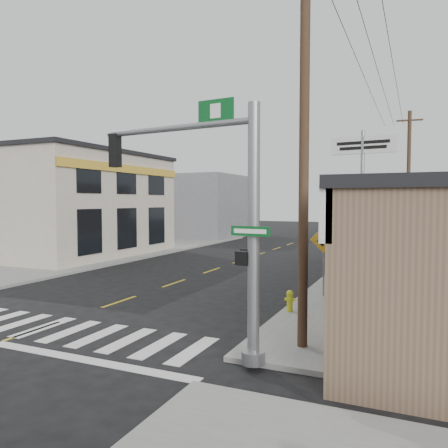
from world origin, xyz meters
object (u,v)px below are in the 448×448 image
at_px(traffic_signal_pole, 224,205).
at_px(fire_hydrant, 290,300).
at_px(utility_pole_far, 408,181).
at_px(bare_tree, 417,204).
at_px(dance_center_sign, 363,166).
at_px(guide_sign, 349,241).
at_px(utility_pole_near, 304,153).
at_px(lamp_post, 354,214).

bearing_deg(traffic_signal_pole, fire_hydrant, 92.90).
bearing_deg(utility_pole_far, traffic_signal_pole, -103.78).
bearing_deg(traffic_signal_pole, bare_tree, 44.90).
relative_size(traffic_signal_pole, bare_tree, 1.31).
bearing_deg(dance_center_sign, traffic_signal_pole, -88.19).
distance_m(guide_sign, utility_pole_far, 14.81).
relative_size(utility_pole_near, utility_pole_far, 0.96).
distance_m(bare_tree, utility_pole_far, 20.33).
distance_m(traffic_signal_pole, utility_pole_near, 2.48).
bearing_deg(guide_sign, utility_pole_far, 93.74).
relative_size(traffic_signal_pole, guide_sign, 1.88).
distance_m(lamp_post, dance_center_sign, 3.56).
bearing_deg(lamp_post, utility_pole_far, 66.25).
bearing_deg(utility_pole_far, dance_center_sign, -113.18).
distance_m(fire_hydrant, utility_pole_near, 5.59).
bearing_deg(guide_sign, traffic_signal_pole, -87.71).
distance_m(guide_sign, lamp_post, 5.05).
bearing_deg(utility_pole_near, dance_center_sign, 96.82).
height_order(traffic_signal_pole, fire_hydrant, traffic_signal_pole).
relative_size(lamp_post, bare_tree, 1.12).
distance_m(guide_sign, dance_center_sign, 8.15).
height_order(traffic_signal_pole, bare_tree, traffic_signal_pole).
relative_size(guide_sign, utility_pole_near, 0.34).
bearing_deg(guide_sign, lamp_post, 106.40).
relative_size(fire_hydrant, utility_pole_near, 0.07).
bearing_deg(utility_pole_near, lamp_post, 97.56).
bearing_deg(fire_hydrant, lamp_post, 84.89).
distance_m(dance_center_sign, utility_pole_far, 7.44).
bearing_deg(bare_tree, fire_hydrant, 157.00).
bearing_deg(utility_pole_near, guide_sign, 95.43).
distance_m(traffic_signal_pole, lamp_post, 14.14).
xyz_separation_m(fire_hydrant, lamp_post, (0.83, 9.25, 2.55)).
height_order(fire_hydrant, dance_center_sign, dance_center_sign).
height_order(lamp_post, dance_center_sign, dance_center_sign).
xyz_separation_m(guide_sign, fire_hydrant, (-1.25, -4.30, -1.63)).
distance_m(traffic_signal_pole, utility_pole_far, 23.81).
height_order(bare_tree, utility_pole_far, utility_pole_far).
distance_m(bare_tree, utility_pole_near, 3.27).
bearing_deg(utility_pole_near, utility_pole_far, 90.63).
relative_size(dance_center_sign, utility_pole_far, 0.77).
height_order(traffic_signal_pole, dance_center_sign, dance_center_sign).
height_order(fire_hydrant, bare_tree, bare_tree).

